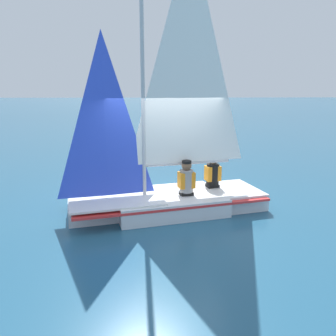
# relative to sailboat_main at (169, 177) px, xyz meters

# --- Properties ---
(ground_plane) EXTENTS (260.00, 260.00, 0.00)m
(ground_plane) POSITION_rel_sailboat_main_xyz_m (-0.00, 0.01, -0.78)
(ground_plane) COLOR #235675
(sailboat_main) EXTENTS (2.57, 4.52, 5.85)m
(sailboat_main) POSITION_rel_sailboat_main_xyz_m (0.00, 0.00, 0.00)
(sailboat_main) COLOR silver
(sailboat_main) RESTS_ON ground_plane
(sailor_helm) EXTENTS (0.36, 0.39, 1.16)m
(sailor_helm) POSITION_rel_sailboat_main_xyz_m (-0.08, -0.39, -0.14)
(sailor_helm) COLOR black
(sailor_helm) RESTS_ON ground_plane
(sailor_crew) EXTENTS (0.36, 0.39, 1.16)m
(sailor_crew) POSITION_rel_sailboat_main_xyz_m (0.49, -1.08, -0.16)
(sailor_crew) COLOR black
(sailor_crew) RESTS_ON ground_plane
(buoy_marker) EXTENTS (0.60, 0.60, 1.06)m
(buoy_marker) POSITION_rel_sailboat_main_xyz_m (9.70, 0.70, -0.56)
(buoy_marker) COLOR orange
(buoy_marker) RESTS_ON ground_plane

